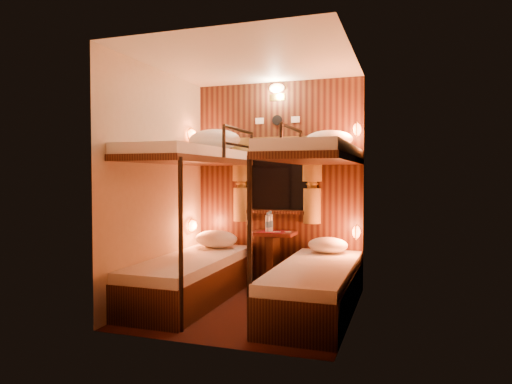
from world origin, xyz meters
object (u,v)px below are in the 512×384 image
(bunk_left, at_px, (192,247))
(table, at_px, (273,252))
(bunk_right, at_px, (315,253))
(bottle_right, at_px, (270,223))
(bottle_left, at_px, (268,224))

(bunk_left, distance_m, table, 1.02)
(bunk_right, height_order, bottle_right, bunk_right)
(bunk_right, distance_m, bottle_right, 1.03)
(bunk_left, height_order, bottle_left, bunk_left)
(bunk_left, distance_m, bottle_right, 0.99)
(bottle_left, distance_m, bottle_right, 0.03)
(bunk_right, xyz_separation_m, bottle_left, (-0.70, 0.74, 0.19))
(bunk_left, xyz_separation_m, bottle_left, (0.60, 0.74, 0.19))
(table, xyz_separation_m, bottle_left, (-0.05, -0.05, 0.33))
(table, relative_size, bottle_left, 2.93)
(bunk_left, distance_m, bunk_right, 1.30)
(bunk_left, bearing_deg, table, 50.33)
(table, bearing_deg, bottle_left, -136.46)
(bunk_right, relative_size, bottle_left, 8.49)
(table, bearing_deg, bottle_right, -133.19)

